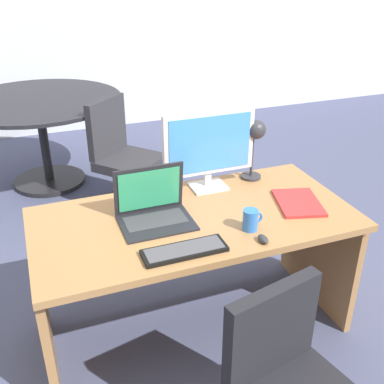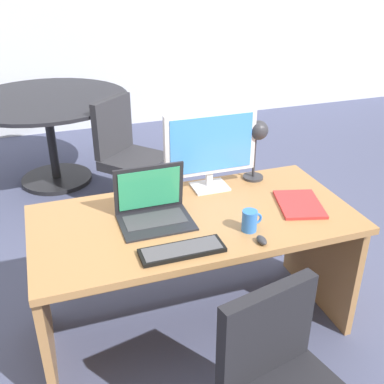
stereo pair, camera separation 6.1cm
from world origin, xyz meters
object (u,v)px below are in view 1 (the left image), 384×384
Objects in this scene: keyboard at (184,250)px; coffee_mug at (251,220)px; meeting_chair_near at (125,165)px; meeting_table at (41,120)px; monitor at (209,146)px; book at (298,203)px; desk_lamp at (255,137)px; mouse at (263,239)px; desk at (191,246)px; laptop at (152,203)px.

coffee_mug reaches higher than keyboard.
meeting_table is at bearing 131.12° from meeting_chair_near.
book is (0.37, -0.35, -0.25)m from monitor.
meeting_table is at bearing 108.05° from coffee_mug.
desk_lamp is 0.41× the size of meeting_chair_near.
monitor is 0.58× the size of meeting_chair_near.
book is at bearing 36.24° from mouse.
desk_lamp is 1.53m from meeting_chair_near.
desk_lamp is at bearing 41.90° from keyboard.
monitor is at bearing 50.63° from desk.
keyboard is at bearing -80.20° from meeting_table.
meeting_table is (-0.80, 2.46, -0.17)m from coffee_mug.
meeting_chair_near is (-0.20, 1.31, -0.63)m from monitor.
keyboard is (-0.16, -0.33, 0.22)m from desk.
desk is 0.43m from keyboard.
laptop is (-0.20, 0.02, 0.29)m from desk.
laptop is 1.60m from meeting_chair_near.
monitor is 0.48m from laptop.
mouse is 0.13m from coffee_mug.
keyboard is 3.63× the size of coffee_mug.
desk_lamp reaches higher than meeting_chair_near.
laptop is 0.78m from book.
keyboard is at bearing -163.78° from book.
mouse is 0.21× the size of book.
desk is 1.81× the size of meeting_chair_near.
desk_lamp is 1.04× the size of book.
desk_lamp is (0.48, 0.24, 0.48)m from desk.
meeting_chair_near reaches higher than coffee_mug.
book is at bearing -43.31° from monitor.
desk_lamp is (0.68, 0.22, 0.18)m from laptop.
laptop is 0.25× the size of meeting_table.
keyboard is 2.58m from meeting_table.
mouse is 0.20× the size of desk_lamp.
coffee_mug is (0.36, 0.07, 0.04)m from keyboard.
desk_lamp reaches higher than keyboard.
desk_lamp reaches higher than mouse.
coffee_mug is at bearing -34.25° from laptop.
laptop is at bearing -97.12° from meeting_chair_near.
laptop is 0.74m from desk_lamp.
laptop is 0.97× the size of desk_lamp.
mouse is at bearing -7.42° from keyboard.
book reaches higher than desk.
desk is 22.65× the size of mouse.
keyboard is at bearing -138.10° from desk_lamp.
desk_lamp is 0.45m from book.
keyboard is 0.75m from book.
meeting_table is (-1.16, 2.33, -0.13)m from book.
laptop is at bearing 169.57° from book.
meeting_table reaches higher than desk.
book is (0.09, -0.36, -0.26)m from desk_lamp.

